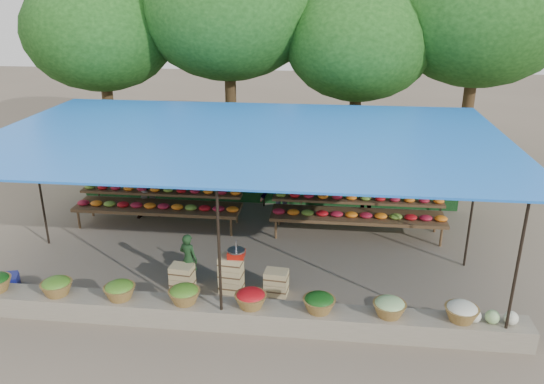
# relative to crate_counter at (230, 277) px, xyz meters

# --- Properties ---
(ground) EXTENTS (60.00, 60.00, 0.00)m
(ground) POSITION_rel_crate_counter_xyz_m (0.10, 1.63, -0.31)
(ground) COLOR #675C4C
(ground) RESTS_ON ground
(stone_curb) EXTENTS (10.60, 0.55, 0.40)m
(stone_curb) POSITION_rel_crate_counter_xyz_m (0.10, -1.12, -0.11)
(stone_curb) COLOR #726A5B
(stone_curb) RESTS_ON ground
(stall_canopy) EXTENTS (10.80, 6.60, 2.82)m
(stall_canopy) POSITION_rel_crate_counter_xyz_m (0.10, 1.70, 2.37)
(stall_canopy) COLOR black
(stall_canopy) RESTS_ON ground
(produce_baskets) EXTENTS (8.98, 0.58, 0.34)m
(produce_baskets) POSITION_rel_crate_counter_xyz_m (-0.00, -1.12, 0.25)
(produce_baskets) COLOR brown
(produce_baskets) RESTS_ON stone_curb
(netting_backdrop) EXTENTS (10.60, 0.06, 2.50)m
(netting_backdrop) POSITION_rel_crate_counter_xyz_m (0.10, 4.78, 0.94)
(netting_backdrop) COLOR #1B4D1D
(netting_backdrop) RESTS_ON ground
(tree_row) EXTENTS (16.51, 5.50, 7.12)m
(tree_row) POSITION_rel_crate_counter_xyz_m (0.60, 7.72, 4.39)
(tree_row) COLOR #372314
(tree_row) RESTS_ON ground
(fruit_table_left) EXTENTS (4.21, 0.95, 0.93)m
(fruit_table_left) POSITION_rel_crate_counter_xyz_m (-2.40, 2.98, 0.30)
(fruit_table_left) COLOR #462D1C
(fruit_table_left) RESTS_ON ground
(fruit_table_right) EXTENTS (4.21, 0.95, 0.93)m
(fruit_table_right) POSITION_rel_crate_counter_xyz_m (2.60, 2.98, 0.30)
(fruit_table_right) COLOR #462D1C
(fruit_table_right) RESTS_ON ground
(crate_counter) EXTENTS (2.38, 0.38, 0.77)m
(crate_counter) POSITION_rel_crate_counter_xyz_m (0.00, 0.00, 0.00)
(crate_counter) COLOR tan
(crate_counter) RESTS_ON ground
(weighing_scale) EXTENTS (0.34, 0.34, 0.36)m
(weighing_scale) POSITION_rel_crate_counter_xyz_m (0.14, -0.00, 0.55)
(weighing_scale) COLOR red
(weighing_scale) RESTS_ON crate_counter
(vendor_seated) EXTENTS (0.47, 0.39, 1.10)m
(vendor_seated) POSITION_rel_crate_counter_xyz_m (-0.88, 0.21, 0.24)
(vendor_seated) COLOR #1A391B
(vendor_seated) RESTS_ON ground
(customer_left) EXTENTS (0.98, 0.88, 1.65)m
(customer_left) POSITION_rel_crate_counter_xyz_m (-2.75, 3.41, 0.51)
(customer_left) COLOR slate
(customer_left) RESTS_ON ground
(customer_mid) EXTENTS (1.08, 0.62, 1.67)m
(customer_mid) POSITION_rel_crate_counter_xyz_m (0.67, 3.57, 0.53)
(customer_mid) COLOR slate
(customer_mid) RESTS_ON ground
(customer_right) EXTENTS (0.96, 0.81, 1.54)m
(customer_right) POSITION_rel_crate_counter_xyz_m (2.82, 3.73, 0.46)
(customer_right) COLOR slate
(customer_right) RESTS_ON ground
(blue_crate_front) EXTENTS (0.52, 0.44, 0.27)m
(blue_crate_front) POSITION_rel_crate_counter_xyz_m (-4.56, -0.35, -0.18)
(blue_crate_front) COLOR navy
(blue_crate_front) RESTS_ON ground
(blue_crate_back) EXTENTS (0.54, 0.46, 0.27)m
(blue_crate_back) POSITION_rel_crate_counter_xyz_m (-4.49, -0.42, -0.17)
(blue_crate_back) COLOR navy
(blue_crate_back) RESTS_ON ground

